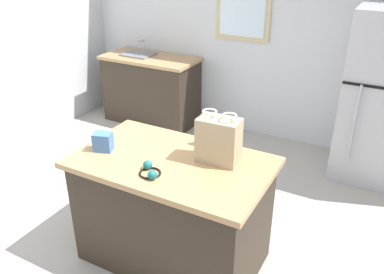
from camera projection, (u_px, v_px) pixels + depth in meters
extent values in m
plane|color=#ADA89E|center=(163.00, 251.00, 3.28)|extent=(6.20, 6.20, 0.00)
cube|color=silver|center=(276.00, 27.00, 4.68)|extent=(5.17, 0.10, 2.72)
cube|color=#CCB78C|center=(243.00, 15.00, 4.75)|extent=(0.68, 0.04, 0.60)
cube|color=white|center=(242.00, 15.00, 4.74)|extent=(0.56, 0.02, 0.48)
cube|color=#33281E|center=(173.00, 213.00, 3.05)|extent=(1.32, 0.77, 0.84)
cube|color=tan|center=(172.00, 163.00, 2.86)|extent=(1.40, 0.85, 0.04)
cylinder|color=#B7B7BC|center=(354.00, 124.00, 3.85)|extent=(0.02, 0.02, 0.78)
cube|color=#33281E|center=(151.00, 91.00, 5.46)|extent=(1.22, 0.58, 0.86)
cube|color=tan|center=(150.00, 58.00, 5.26)|extent=(1.26, 0.62, 0.04)
cube|color=slate|center=(138.00, 59.00, 5.35)|extent=(0.40, 0.32, 0.14)
cylinder|color=#B7B7BC|center=(144.00, 46.00, 5.40)|extent=(0.03, 0.03, 0.18)
cylinder|color=#B7B7BC|center=(141.00, 41.00, 5.30)|extent=(0.02, 0.14, 0.02)
cube|color=tan|center=(219.00, 140.00, 2.76)|extent=(0.30, 0.19, 0.32)
torus|color=white|center=(210.00, 111.00, 2.71)|extent=(0.11, 0.11, 0.01)
torus|color=white|center=(229.00, 116.00, 2.64)|extent=(0.11, 0.11, 0.01)
cube|color=#4775B7|center=(103.00, 142.00, 2.95)|extent=(0.16, 0.14, 0.14)
cylinder|color=#4C9956|center=(208.00, 135.00, 3.01)|extent=(0.07, 0.07, 0.17)
cone|color=#4C9956|center=(208.00, 123.00, 2.97)|extent=(0.06, 0.06, 0.03)
cylinder|color=blue|center=(208.00, 119.00, 2.95)|extent=(0.03, 0.03, 0.02)
torus|color=black|center=(150.00, 173.00, 2.67)|extent=(0.21, 0.21, 0.01)
sphere|color=#19666B|center=(152.00, 175.00, 2.61)|extent=(0.06, 0.06, 0.06)
sphere|color=#19666B|center=(148.00, 165.00, 2.72)|extent=(0.06, 0.06, 0.06)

